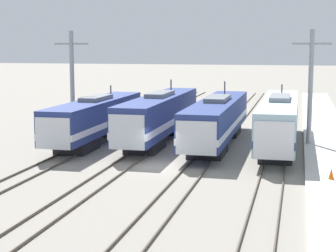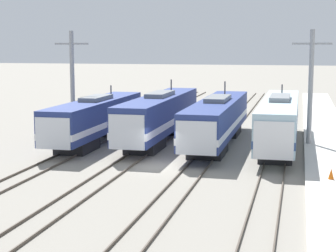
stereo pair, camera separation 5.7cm
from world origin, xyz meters
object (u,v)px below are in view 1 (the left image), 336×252
at_px(catenary_tower_left, 72,82).
at_px(traffic_cone, 331,174).
at_px(locomotive_far_left, 95,119).
at_px(catenary_tower_right, 310,86).
at_px(locomotive_center_left, 158,117).
at_px(locomotive_far_right, 279,121).
at_px(locomotive_center_right, 217,120).

xyz_separation_m(catenary_tower_left, traffic_cone, (21.70, -12.46, -4.34)).
bearing_deg(locomotive_far_left, catenary_tower_right, 8.26).
bearing_deg(catenary_tower_right, locomotive_center_left, -176.93).
height_order(locomotive_center_left, locomotive_far_right, locomotive_center_left).
bearing_deg(locomotive_far_left, traffic_cone, -27.94).
height_order(locomotive_center_left, catenary_tower_left, catenary_tower_left).
bearing_deg(locomotive_far_left, locomotive_far_right, 4.23).
bearing_deg(locomotive_far_right, locomotive_far_left, -175.77).
relative_size(locomotive_far_left, traffic_cone, 27.15).
bearing_deg(locomotive_center_right, locomotive_far_left, -171.91).
distance_m(locomotive_far_left, traffic_cone, 21.22).
bearing_deg(locomotive_center_left, catenary_tower_right, 3.07).
bearing_deg(locomotive_center_right, catenary_tower_right, 8.50).
height_order(locomotive_center_left, traffic_cone, locomotive_center_left).
bearing_deg(locomotive_center_left, catenary_tower_left, 175.25).
xyz_separation_m(locomotive_far_left, locomotive_far_right, (15.19, 1.12, 0.12)).
xyz_separation_m(locomotive_center_right, locomotive_far_right, (5.06, -0.32, 0.10)).
bearing_deg(locomotive_far_right, catenary_tower_right, 31.16).
xyz_separation_m(locomotive_center_left, traffic_cone, (13.64, -11.79, -1.59)).
height_order(locomotive_center_right, catenary_tower_left, catenary_tower_left).
bearing_deg(locomotive_far_left, locomotive_center_right, 8.09).
height_order(locomotive_far_left, traffic_cone, locomotive_far_left).
xyz_separation_m(locomotive_center_left, locomotive_far_right, (10.13, -0.75, -0.00)).
relative_size(locomotive_center_left, catenary_tower_right, 2.05).
xyz_separation_m(locomotive_center_left, catenary_tower_right, (12.48, 0.67, 2.74)).
xyz_separation_m(locomotive_far_left, traffic_cone, (18.70, -9.92, -1.47)).
relative_size(locomotive_center_left, locomotive_center_right, 0.97).
relative_size(catenary_tower_right, traffic_cone, 14.70).
relative_size(locomotive_far_left, catenary_tower_left, 1.85).
distance_m(catenary_tower_left, traffic_cone, 25.40).
bearing_deg(traffic_cone, locomotive_far_right, 107.64).
bearing_deg(locomotive_center_left, locomotive_far_right, -4.26).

